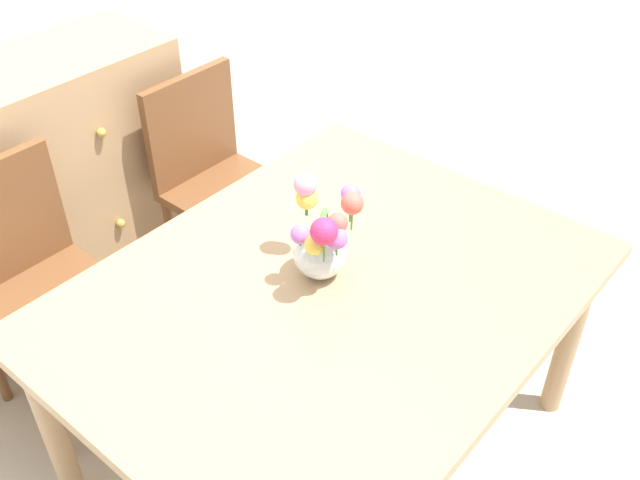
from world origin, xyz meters
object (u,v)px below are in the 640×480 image
(dining_table, at_px, (328,308))
(flower_vase, at_px, (322,239))
(chair_left, at_px, (32,276))
(chair_right, at_px, (215,173))
(dresser, at_px, (10,210))

(dining_table, distance_m, flower_vase, 0.21)
(chair_left, bearing_deg, chair_right, -180.00)
(dining_table, relative_size, chair_left, 1.64)
(chair_right, height_order, dresser, dresser)
(chair_right, relative_size, dresser, 0.64)
(dining_table, distance_m, dresser, 1.36)
(chair_left, height_order, chair_right, same)
(dining_table, relative_size, flower_vase, 5.52)
(flower_vase, bearing_deg, dresser, 102.02)
(chair_left, height_order, flower_vase, flower_vase)
(chair_left, xyz_separation_m, chair_right, (0.81, 0.00, 0.00))
(flower_vase, bearing_deg, chair_right, 66.74)
(chair_right, xyz_separation_m, flower_vase, (-0.37, -0.86, 0.33))
(chair_left, bearing_deg, dining_table, 113.83)
(chair_left, distance_m, flower_vase, 1.02)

